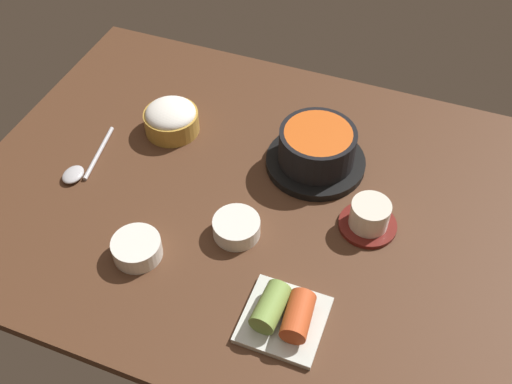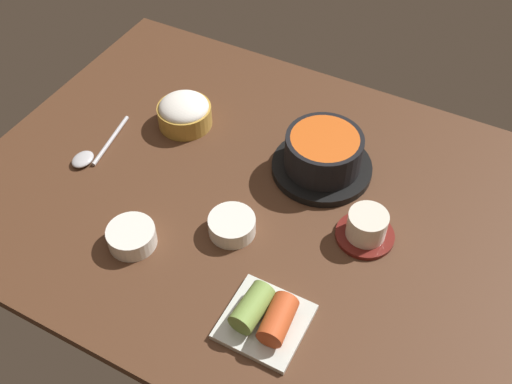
# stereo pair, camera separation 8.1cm
# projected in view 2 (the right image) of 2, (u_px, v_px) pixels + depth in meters

# --- Properties ---
(dining_table) EXTENTS (1.00, 0.76, 0.02)m
(dining_table) POSITION_uv_depth(u_px,v_px,m) (251.00, 196.00, 1.06)
(dining_table) COLOR #4C2D1C
(dining_table) RESTS_ON ground
(stone_pot) EXTENTS (0.18, 0.18, 0.08)m
(stone_pot) POSITION_uv_depth(u_px,v_px,m) (323.00, 155.00, 1.06)
(stone_pot) COLOR black
(stone_pot) RESTS_ON dining_table
(rice_bowl) EXTENTS (0.11, 0.11, 0.06)m
(rice_bowl) POSITION_uv_depth(u_px,v_px,m) (184.00, 112.00, 1.15)
(rice_bowl) COLOR #B78C38
(rice_bowl) RESTS_ON dining_table
(tea_cup_with_saucer) EXTENTS (0.10, 0.10, 0.06)m
(tea_cup_with_saucer) POSITION_uv_depth(u_px,v_px,m) (367.00, 226.00, 0.97)
(tea_cup_with_saucer) COLOR maroon
(tea_cup_with_saucer) RESTS_ON dining_table
(banchan_cup_center) EXTENTS (0.08, 0.08, 0.03)m
(banchan_cup_center) POSITION_uv_depth(u_px,v_px,m) (232.00, 225.00, 0.98)
(banchan_cup_center) COLOR white
(banchan_cup_center) RESTS_ON dining_table
(kimchi_plate) EXTENTS (0.12, 0.12, 0.05)m
(kimchi_plate) POSITION_uv_depth(u_px,v_px,m) (265.00, 317.00, 0.86)
(kimchi_plate) COLOR silver
(kimchi_plate) RESTS_ON dining_table
(side_bowl_near) EXTENTS (0.08, 0.08, 0.03)m
(side_bowl_near) POSITION_uv_depth(u_px,v_px,m) (132.00, 236.00, 0.96)
(side_bowl_near) COLOR white
(side_bowl_near) RESTS_ON dining_table
(spoon) EXTENTS (0.05, 0.16, 0.01)m
(spoon) POSITION_uv_depth(u_px,v_px,m) (91.00, 153.00, 1.11)
(spoon) COLOR #B7B7BC
(spoon) RESTS_ON dining_table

